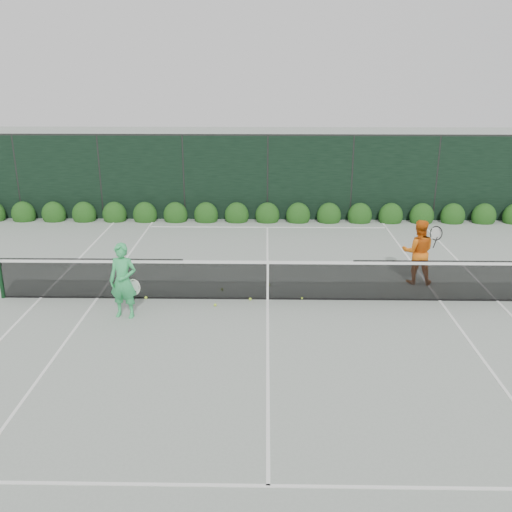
{
  "coord_description": "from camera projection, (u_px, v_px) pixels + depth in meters",
  "views": [
    {
      "loc": [
        -0.05,
        -12.64,
        5.35
      ],
      "look_at": [
        -0.28,
        0.3,
        1.0
      ],
      "focal_mm": 40.0,
      "sensor_mm": 36.0,
      "label": 1
    }
  ],
  "objects": [
    {
      "name": "windscreen_fence",
      "position": [
        268.0,
        281.0,
        10.64
      ],
      "size": [
        32.0,
        21.07,
        3.06
      ],
      "color": "black",
      "rests_on": "ground"
    },
    {
      "name": "hedge_row",
      "position": [
        267.0,
        215.0,
        20.39
      ],
      "size": [
        31.66,
        0.65,
        0.94
      ],
      "color": "#14390F",
      "rests_on": "ground"
    },
    {
      "name": "tennis_net",
      "position": [
        267.0,
        279.0,
        13.52
      ],
      "size": [
        12.9,
        0.1,
        1.07
      ],
      "color": "#11341A",
      "rests_on": "ground"
    },
    {
      "name": "ground",
      "position": [
        268.0,
        299.0,
        13.69
      ],
      "size": [
        80.0,
        80.0,
        0.0
      ],
      "primitive_type": "plane",
      "color": "gray",
      "rests_on": "ground"
    },
    {
      "name": "player_man",
      "position": [
        418.0,
        252.0,
        14.49
      ],
      "size": [
        0.94,
        0.74,
        1.67
      ],
      "rotation": [
        0.0,
        0.0,
        3.0
      ],
      "color": "orange",
      "rests_on": "ground"
    },
    {
      "name": "court_lines",
      "position": [
        268.0,
        299.0,
        13.69
      ],
      "size": [
        11.03,
        23.83,
        0.01
      ],
      "color": "white",
      "rests_on": "ground"
    },
    {
      "name": "player_woman",
      "position": [
        123.0,
        281.0,
        12.51
      ],
      "size": [
        0.69,
        0.5,
        1.7
      ],
      "rotation": [
        0.0,
        0.0,
        -0.16
      ],
      "color": "#36B964",
      "rests_on": "ground"
    },
    {
      "name": "tennis_balls",
      "position": [
        234.0,
        295.0,
        13.84
      ],
      "size": [
        3.83,
        1.38,
        0.07
      ],
      "color": "#B9E533",
      "rests_on": "ground"
    }
  ]
}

